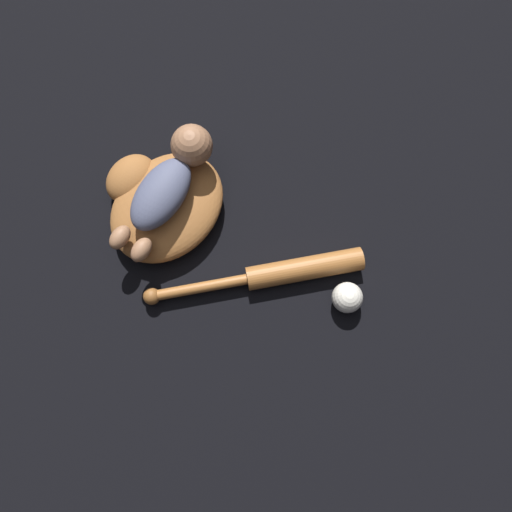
{
  "coord_description": "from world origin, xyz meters",
  "views": [
    {
      "loc": [
        -0.01,
        -0.47,
        1.21
      ],
      "look_at": [
        0.16,
        -0.2,
        0.07
      ],
      "focal_mm": 35.0,
      "sensor_mm": 36.0,
      "label": 1
    }
  ],
  "objects_px": {
    "baseball_glove": "(161,202)",
    "baseball": "(347,298)",
    "baseball_bat": "(282,273)",
    "baby_figure": "(170,180)"
  },
  "relations": [
    {
      "from": "baseball_glove",
      "to": "baby_figure",
      "type": "bearing_deg",
      "value": -0.93
    },
    {
      "from": "baseball_bat",
      "to": "baseball",
      "type": "distance_m",
      "value": 0.17
    },
    {
      "from": "baseball_bat",
      "to": "baseball",
      "type": "height_order",
      "value": "baseball"
    },
    {
      "from": "baseball_glove",
      "to": "baseball",
      "type": "height_order",
      "value": "baseball_glove"
    },
    {
      "from": "baseball_glove",
      "to": "baseball_bat",
      "type": "bearing_deg",
      "value": -62.33
    },
    {
      "from": "baseball_glove",
      "to": "baseball",
      "type": "distance_m",
      "value": 0.51
    },
    {
      "from": "baseball_glove",
      "to": "baseball_bat",
      "type": "distance_m",
      "value": 0.35
    },
    {
      "from": "baby_figure",
      "to": "baseball_bat",
      "type": "distance_m",
      "value": 0.35
    },
    {
      "from": "baseball_glove",
      "to": "baby_figure",
      "type": "height_order",
      "value": "baby_figure"
    },
    {
      "from": "baby_figure",
      "to": "baseball_bat",
      "type": "relative_size",
      "value": 0.66
    }
  ]
}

